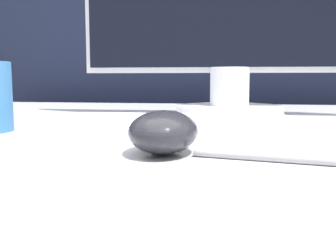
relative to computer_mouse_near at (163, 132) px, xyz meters
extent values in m
cube|color=black|center=(0.02, 0.96, -0.09)|extent=(5.00, 0.03, 1.32)
ellipsoid|color=#232328|center=(0.00, 0.00, 0.00)|extent=(0.08, 0.11, 0.05)
cube|color=white|center=(-0.02, 0.16, -0.01)|extent=(0.37, 0.13, 0.02)
cube|color=silver|center=(-0.02, 0.16, 0.00)|extent=(0.35, 0.11, 0.01)
cylinder|color=white|center=(0.07, 0.46, -0.01)|extent=(0.23, 0.23, 0.02)
cylinder|color=white|center=(0.07, 0.46, 0.04)|extent=(0.08, 0.08, 0.08)
cylinder|color=#99999E|center=(0.10, -0.03, -0.02)|extent=(0.14, 0.04, 0.01)
camera|label=1|loc=(0.07, -0.40, 0.06)|focal=42.00mm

